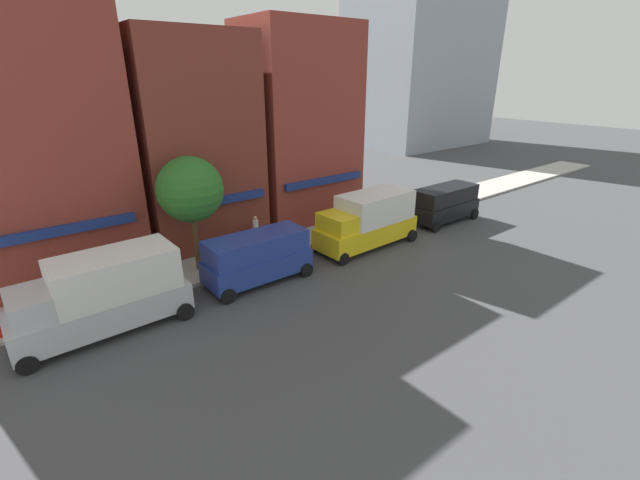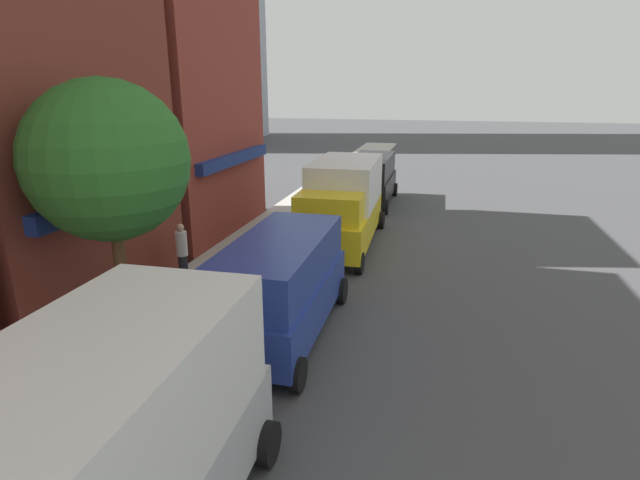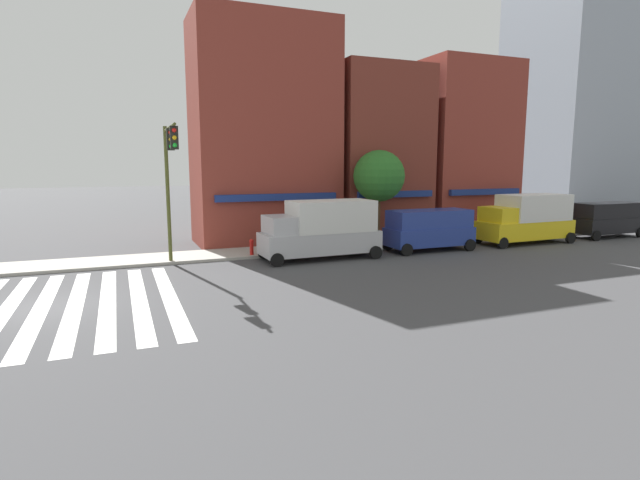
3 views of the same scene
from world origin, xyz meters
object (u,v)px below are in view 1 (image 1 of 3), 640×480
at_px(pedestrian_white_shirt, 256,231).
at_px(van_blue, 257,256).
at_px(van_black, 445,203).
at_px(box_truck_silver, 103,293).
at_px(street_tree, 190,190).
at_px(box_truck_yellow, 368,220).

bearing_deg(pedestrian_white_shirt, van_blue, -131.49).
height_order(van_blue, van_black, same).
bearing_deg(box_truck_silver, van_blue, -1.30).
bearing_deg(van_black, box_truck_silver, 179.71).
height_order(van_black, street_tree, street_tree).
relative_size(box_truck_silver, van_blue, 1.25).
bearing_deg(van_black, van_blue, 179.71).
relative_size(box_truck_silver, street_tree, 1.12).
height_order(box_truck_silver, van_black, box_truck_silver).
bearing_deg(pedestrian_white_shirt, box_truck_silver, -169.81).
bearing_deg(van_blue, box_truck_silver, 179.70).
distance_m(van_blue, street_tree, 4.41).
relative_size(pedestrian_white_shirt, street_tree, 0.32).
bearing_deg(street_tree, pedestrian_white_shirt, 11.69).
bearing_deg(pedestrian_white_shirt, street_tree, 179.35).
xyz_separation_m(box_truck_silver, van_blue, (6.63, -0.00, -0.30)).
bearing_deg(box_truck_yellow, van_black, -1.67).
xyz_separation_m(van_blue, van_black, (14.17, 0.00, 0.00)).
relative_size(box_truck_silver, box_truck_yellow, 1.00).
distance_m(box_truck_silver, van_black, 20.81).
height_order(van_blue, pedestrian_white_shirt, van_blue).
xyz_separation_m(box_truck_silver, pedestrian_white_shirt, (8.63, 3.58, -0.51)).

